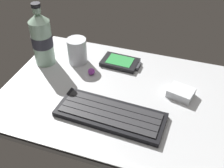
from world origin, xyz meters
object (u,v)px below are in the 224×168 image
handheld_device (120,62)px  charger_block (181,93)px  keyboard (110,114)px  trackball_mouse (91,71)px  water_bottle (42,39)px  juice_cup (77,52)px

handheld_device → charger_block: charger_block is taller
keyboard → trackball_mouse: (-11.72, 15.71, 0.29)cm
keyboard → water_bottle: water_bottle is taller
handheld_device → juice_cup: bearing=-167.7°
juice_cup → trackball_mouse: (6.97, -5.22, -2.81)cm
trackball_mouse → juice_cup: bearing=143.2°
juice_cup → trackball_mouse: bearing=-36.8°
juice_cup → charger_block: juice_cup is taller
trackball_mouse → charger_block: bearing=-2.8°
juice_cup → trackball_mouse: juice_cup is taller
juice_cup → handheld_device: bearing=12.3°
handheld_device → charger_block: 23.34cm
water_bottle → charger_block: size_ratio=2.97×
juice_cup → charger_block: (35.31, -6.60, -2.71)cm
keyboard → water_bottle: (-28.89, 17.22, 8.20)cm
juice_cup → water_bottle: size_ratio=0.41×
handheld_device → juice_cup: (-14.07, -3.07, 3.18)cm
water_bottle → juice_cup: bearing=20.0°
charger_block → keyboard: bearing=-139.2°
keyboard → handheld_device: 24.44cm
water_bottle → trackball_mouse: (17.17, -1.51, -7.91)cm
handheld_device → water_bottle: size_ratio=0.63×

